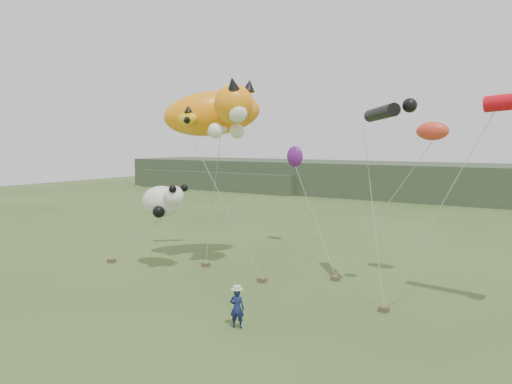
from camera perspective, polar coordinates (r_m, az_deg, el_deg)
ground at (r=19.45m, az=-5.74°, el=-13.86°), size 120.00×120.00×0.00m
headland at (r=60.91m, az=19.01°, el=1.10°), size 90.00×13.00×4.00m
festival_attendant at (r=17.96m, az=-2.18°, el=-13.12°), size 0.60×0.49×1.42m
sandbag_anchors at (r=24.17m, az=-0.74°, el=-9.65°), size 15.38×3.67×0.19m
cat_kite at (r=26.24m, az=-4.49°, el=9.10°), size 6.89×5.48×3.07m
fish_kite at (r=25.94m, az=-8.37°, el=8.31°), size 2.00×1.36×1.05m
tube_kites at (r=20.99m, az=23.25°, el=9.23°), size 8.72×2.68×1.21m
panda_kite at (r=25.76m, az=-10.51°, el=-0.98°), size 2.76×1.78×1.71m
misc_kites at (r=27.25m, az=11.25°, el=5.25°), size 10.49×4.74×2.47m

